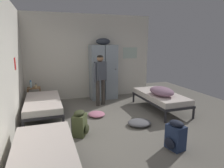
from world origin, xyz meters
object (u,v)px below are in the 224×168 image
backpack_olive (80,124)px  clothes_pile_pink (97,114)px  locker_bank (103,71)px  shelf_unit (34,95)px  bed_left_front (44,156)px  backpack_navy (175,136)px  bed_right (160,97)px  person_traveler (100,75)px  lotion_bottle (36,86)px  clothes_pile_grey (139,123)px  water_bottle (31,84)px  bedding_heap (162,91)px  bed_left_rear (43,103)px

backpack_olive → clothes_pile_pink: size_ratio=1.13×
locker_bank → shelf_unit: locker_bank is taller
bed_left_front → backpack_navy: size_ratio=3.45×
bed_right → person_traveler: (-1.53, 0.96, 0.56)m
lotion_bottle → clothes_pile_grey: bearing=-45.9°
person_traveler → backpack_olive: (-0.97, -1.88, -0.68)m
person_traveler → backpack_navy: 3.12m
backpack_navy → clothes_pile_grey: size_ratio=0.98×
bed_left_front → water_bottle: bearing=95.0°
backpack_navy → shelf_unit: bearing=124.9°
locker_bank → bed_left_front: bearing=-117.5°
bedding_heap → bed_left_front: bearing=-147.9°
backpack_olive → person_traveler: bearing=62.6°
person_traveler → clothes_pile_pink: (-0.36, -0.87, -0.89)m
bed_left_front → lotion_bottle: size_ratio=14.34×
locker_bank → backpack_navy: locker_bank is taller
bed_right → water_bottle: water_bottle is taller
bedding_heap → clothes_pile_pink: (-1.80, 0.29, -0.56)m
bed_left_rear → person_traveler: bearing=16.7°
bed_left_rear → backpack_olive: (0.73, -1.37, -0.12)m
person_traveler → clothes_pile_grey: bearing=-76.0°
bed_left_rear → backpack_olive: backpack_olive is taller
shelf_unit → backpack_navy: 4.43m
locker_bank → bed_right: size_ratio=1.09×
bed_left_front → lotion_bottle: (-0.18, 3.73, 0.25)m
water_bottle → backpack_navy: 4.51m
bed_left_rear → backpack_navy: (2.28, -2.48, -0.12)m
bedding_heap → bed_right: bearing=64.6°
lotion_bottle → shelf_unit: bearing=150.3°
locker_bank → person_traveler: size_ratio=1.32×
lotion_bottle → clothes_pile_grey: size_ratio=0.24×
bed_right → bed_left_front: size_ratio=1.00×
water_bottle → clothes_pile_pink: water_bottle is taller
locker_bank → lotion_bottle: 2.22m
locker_bank → backpack_olive: bearing=-116.2°
locker_bank → bedding_heap: bearing=-59.2°
shelf_unit → lotion_bottle: size_ratio=4.30×
backpack_olive → clothes_pile_pink: (0.61, 1.00, -0.21)m
person_traveler → clothes_pile_pink: person_traveler is taller
bedding_heap → water_bottle: bearing=152.3°
bed_left_rear → person_traveler: size_ratio=1.21×
bed_left_front → lotion_bottle: 3.74m
bedding_heap → backpack_navy: bearing=-115.1°
shelf_unit → lotion_bottle: (0.07, -0.04, 0.28)m
bed_right → lotion_bottle: lotion_bottle is taller
water_bottle → clothes_pile_grey: 3.55m
locker_bank → bedding_heap: 2.23m
locker_bank → backpack_navy: 3.80m
shelf_unit → water_bottle: size_ratio=2.53×
bed_right → backpack_navy: backpack_navy is taller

